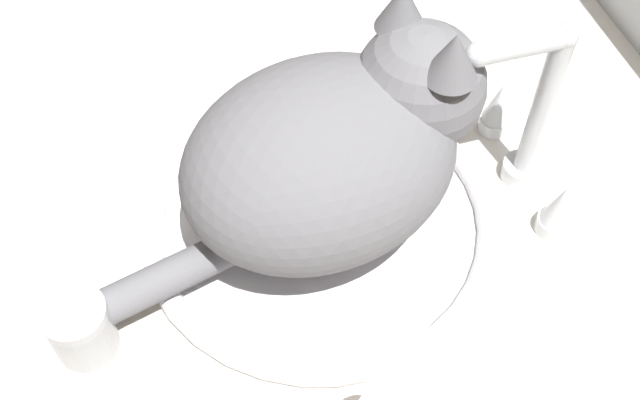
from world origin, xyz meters
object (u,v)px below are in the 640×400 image
object	(u,v)px
sink_basin	(320,220)
metal_jar	(81,329)
cat	(341,146)
faucet	(530,127)

from	to	relation	value
sink_basin	metal_jar	bearing A→B (deg)	-74.22
metal_jar	cat	bearing A→B (deg)	105.67
sink_basin	faucet	distance (cm)	21.11
faucet	cat	distance (cm)	18.22
faucet	cat	xyz separation A→B (cm)	(-0.52, -18.02, 2.67)
faucet	metal_jar	size ratio (longest dim) A/B	3.24
cat	faucet	bearing A→B (deg)	88.35
faucet	cat	bearing A→B (deg)	-91.65
metal_jar	sink_basin	bearing A→B (deg)	105.78
sink_basin	cat	size ratio (longest dim) A/B	0.88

